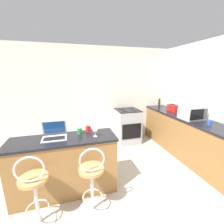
% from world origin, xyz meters
% --- Properties ---
extents(ground_plane, '(20.00, 20.00, 0.00)m').
position_xyz_m(ground_plane, '(0.00, 0.00, 0.00)').
color(ground_plane, '#ADA393').
extents(wall_back, '(12.00, 0.06, 2.60)m').
position_xyz_m(wall_back, '(0.00, 2.51, 1.30)').
color(wall_back, silver).
rests_on(wall_back, ground_plane).
extents(breakfast_bar, '(1.60, 0.53, 0.94)m').
position_xyz_m(breakfast_bar, '(-0.60, 0.66, 0.47)').
color(breakfast_bar, olive).
rests_on(breakfast_bar, ground_plane).
extents(counter_right, '(0.64, 3.01, 0.94)m').
position_xyz_m(counter_right, '(2.10, 0.99, 0.47)').
color(counter_right, olive).
rests_on(counter_right, ground_plane).
extents(bar_stool_near, '(0.40, 0.40, 1.02)m').
position_xyz_m(bar_stool_near, '(-0.94, 0.17, 0.48)').
color(bar_stool_near, silver).
rests_on(bar_stool_near, ground_plane).
extents(bar_stool_far, '(0.40, 0.40, 1.02)m').
position_xyz_m(bar_stool_far, '(-0.25, 0.17, 0.48)').
color(bar_stool_far, silver).
rests_on(bar_stool_far, ground_plane).
extents(laptop, '(0.36, 0.30, 0.25)m').
position_xyz_m(laptop, '(-0.72, 0.75, 1.00)').
color(laptop, '#B7BABF').
rests_on(laptop, breakfast_bar).
extents(microwave, '(0.47, 0.35, 0.28)m').
position_xyz_m(microwave, '(2.07, 0.99, 1.08)').
color(microwave, silver).
rests_on(microwave, counter_right).
extents(toaster, '(0.18, 0.32, 0.17)m').
position_xyz_m(toaster, '(2.13, 1.68, 1.02)').
color(toaster, red).
rests_on(toaster, counter_right).
extents(stove_range, '(0.62, 0.61, 0.95)m').
position_xyz_m(stove_range, '(1.05, 2.16, 0.47)').
color(stove_range, '#9EA3A8').
rests_on(stove_range, ground_plane).
extents(pepper_mill, '(0.06, 0.06, 0.27)m').
position_xyz_m(pepper_mill, '(2.02, 2.16, 1.07)').
color(pepper_mill, '#331E14').
rests_on(pepper_mill, counter_right).
extents(mug_blue, '(0.09, 0.08, 0.10)m').
position_xyz_m(mug_blue, '(2.06, 0.54, 0.99)').
color(mug_blue, '#2D51AD').
rests_on(mug_blue, counter_right).
extents(mug_red, '(0.10, 0.08, 0.10)m').
position_xyz_m(mug_red, '(-0.20, 0.84, 0.99)').
color(mug_red, red).
rests_on(mug_red, breakfast_bar).
extents(wine_glass_tall, '(0.08, 0.08, 0.14)m').
position_xyz_m(wine_glass_tall, '(-0.12, 0.60, 1.04)').
color(wine_glass_tall, silver).
rests_on(wine_glass_tall, breakfast_bar).
extents(mug_green, '(0.09, 0.07, 0.10)m').
position_xyz_m(mug_green, '(-0.34, 0.77, 0.99)').
color(mug_green, '#338447').
rests_on(mug_green, breakfast_bar).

